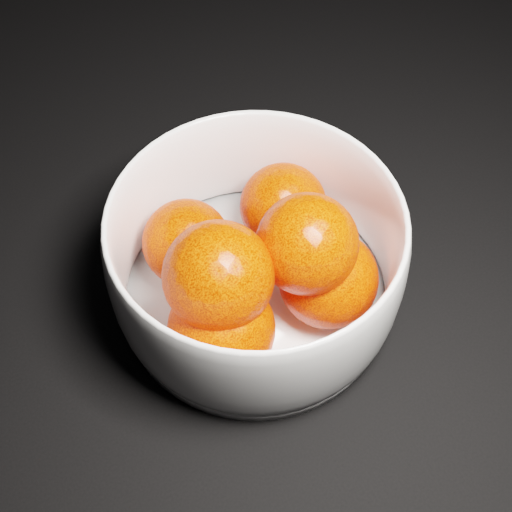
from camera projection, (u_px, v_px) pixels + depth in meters
name	position (u px, v px, depth m)	size (l,w,h in m)	color
ground	(361.00, 51.00, 0.81)	(3.00, 3.00, 0.00)	black
bowl	(256.00, 260.00, 0.57)	(0.24, 0.24, 0.11)	white
orange_pile	(258.00, 266.00, 0.55)	(0.18, 0.17, 0.13)	#F43205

